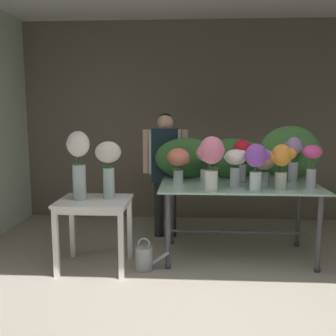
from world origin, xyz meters
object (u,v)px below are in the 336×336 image
object	(u,v)px
vase_peach_peonies	(264,163)
vase_crimson_roses	(242,156)
side_table_white	(94,209)
vase_blush_tulips	(205,158)
vase_lilac_snapdragons	(293,155)
vase_sunset_lilies	(282,162)
vase_ivory_dahlias	(236,162)
display_table_glass	(239,196)
vase_white_roses_tall	(79,160)
watering_can	(145,258)
vase_coral_freesia	(179,161)
vase_rosy_carnations	(211,157)
vase_cream_lisianthus_tall	(108,162)
vase_fuchsia_anemones	(312,161)
vase_violet_ranunculus	(256,162)
florist	(165,162)

from	to	relation	value
vase_peach_peonies	vase_crimson_roses	bearing A→B (deg)	143.56
side_table_white	vase_peach_peonies	bearing A→B (deg)	11.43
vase_crimson_roses	vase_blush_tulips	bearing A→B (deg)	-174.89
vase_lilac_snapdragons	vase_sunset_lilies	bearing A→B (deg)	-117.53
vase_lilac_snapdragons	vase_ivory_dahlias	size ratio (longest dim) A/B	1.27
display_table_glass	vase_white_roses_tall	bearing A→B (deg)	-167.02
display_table_glass	watering_can	world-z (taller)	display_table_glass
vase_lilac_snapdragons	vase_sunset_lilies	xyz separation A→B (m)	(-0.22, -0.43, -0.03)
vase_blush_tulips	vase_lilac_snapdragons	world-z (taller)	vase_lilac_snapdragons
vase_coral_freesia	vase_blush_tulips	size ratio (longest dim) A/B	0.91
vase_rosy_carnations	vase_blush_tulips	bearing A→B (deg)	94.78
vase_ivory_dahlias	vase_blush_tulips	bearing A→B (deg)	140.25
vase_rosy_carnations	vase_white_roses_tall	bearing A→B (deg)	-179.79
vase_ivory_dahlias	vase_cream_lisianthus_tall	bearing A→B (deg)	-172.75
vase_lilac_snapdragons	watering_can	size ratio (longest dim) A/B	1.44
vase_white_roses_tall	vase_cream_lisianthus_tall	distance (m)	0.30
vase_sunset_lilies	vase_cream_lisianthus_tall	distance (m)	1.76
vase_crimson_roses	vase_peach_peonies	world-z (taller)	vase_crimson_roses
vase_blush_tulips	vase_peach_peonies	xyz separation A→B (m)	(0.62, -0.12, -0.03)
vase_crimson_roses	vase_sunset_lilies	size ratio (longest dim) A/B	1.04
vase_coral_freesia	vase_blush_tulips	world-z (taller)	vase_blush_tulips
vase_sunset_lilies	vase_peach_peonies	bearing A→B (deg)	119.92
vase_sunset_lilies	vase_cream_lisianthus_tall	xyz separation A→B (m)	(-1.76, -0.07, -0.01)
vase_sunset_lilies	watering_can	distance (m)	1.71
vase_fuchsia_anemones	vase_blush_tulips	distance (m)	1.11
vase_peach_peonies	vase_rosy_carnations	world-z (taller)	vase_rosy_carnations
display_table_glass	vase_crimson_roses	size ratio (longest dim) A/B	3.58
vase_coral_freesia	watering_can	bearing A→B (deg)	-126.20
vase_violet_ranunculus	vase_sunset_lilies	bearing A→B (deg)	21.12
florist	vase_white_roses_tall	bearing A→B (deg)	-127.93
vase_cream_lisianthus_tall	florist	bearing A→B (deg)	62.06
vase_violet_ranunculus	vase_coral_freesia	bearing A→B (deg)	153.30
florist	vase_sunset_lilies	size ratio (longest dim) A/B	3.43
florist	vase_fuchsia_anemones	bearing A→B (deg)	-28.37
side_table_white	vase_lilac_snapdragons	distance (m)	2.26
vase_lilac_snapdragons	vase_sunset_lilies	size ratio (longest dim) A/B	1.09
vase_rosy_carnations	vase_sunset_lilies	bearing A→B (deg)	9.66
vase_lilac_snapdragons	vase_sunset_lilies	distance (m)	0.48
vase_rosy_carnations	vase_white_roses_tall	world-z (taller)	vase_white_roses_tall
vase_peach_peonies	vase_violet_ranunculus	size ratio (longest dim) A/B	0.81
vase_violet_ranunculus	vase_white_roses_tall	size ratio (longest dim) A/B	0.68
watering_can	vase_coral_freesia	bearing A→B (deg)	53.80
vase_crimson_roses	vase_violet_ranunculus	bearing A→B (deg)	-81.45
vase_crimson_roses	vase_sunset_lilies	bearing A→B (deg)	-48.22
side_table_white	vase_blush_tulips	size ratio (longest dim) A/B	1.70
vase_white_roses_tall	vase_cream_lisianthus_tall	xyz separation A→B (m)	(0.29, 0.06, -0.02)
vase_coral_freesia	watering_can	distance (m)	1.10
vase_blush_tulips	vase_white_roses_tall	size ratio (longest dim) A/B	0.61
vase_ivory_dahlias	vase_white_roses_tall	bearing A→B (deg)	-171.90
vase_coral_freesia	vase_peach_peonies	world-z (taller)	vase_coral_freesia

